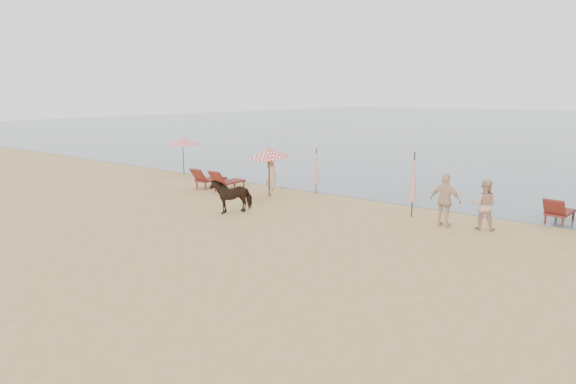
# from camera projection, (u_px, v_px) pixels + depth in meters

# --- Properties ---
(ground) EXTENTS (120.00, 120.00, 0.00)m
(ground) POSITION_uv_depth(u_px,v_px,m) (182.00, 257.00, 13.73)
(ground) COLOR tan
(ground) RESTS_ON ground
(sea) EXTENTS (160.00, 140.00, 0.06)m
(sea) POSITION_uv_depth(u_px,v_px,m) (575.00, 124.00, 76.10)
(sea) COLOR #51606B
(sea) RESTS_ON ground
(lounger_cluster_left) EXTENTS (2.02, 1.94, 0.71)m
(lounger_cluster_left) POSITION_uv_depth(u_px,v_px,m) (216.00, 179.00, 23.47)
(lounger_cluster_left) COLOR maroon
(lounger_cluster_left) RESTS_ON ground
(umbrella_open_left_a) EXTENTS (1.90, 1.90, 2.16)m
(umbrella_open_left_a) POSITION_uv_depth(u_px,v_px,m) (183.00, 141.00, 27.44)
(umbrella_open_left_a) COLOR black
(umbrella_open_left_a) RESTS_ON ground
(umbrella_open_left_b) EXTENTS (1.82, 1.86, 2.32)m
(umbrella_open_left_b) POSITION_uv_depth(u_px,v_px,m) (269.00, 153.00, 21.54)
(umbrella_open_left_b) COLOR black
(umbrella_open_left_b) RESTS_ON ground
(umbrella_closed_left) EXTENTS (0.26, 0.26, 2.15)m
(umbrella_closed_left) POSITION_uv_depth(u_px,v_px,m) (316.00, 166.00, 22.23)
(umbrella_closed_left) COLOR black
(umbrella_closed_left) RESTS_ON ground
(umbrella_closed_right) EXTENTS (0.30, 0.30, 2.49)m
(umbrella_closed_right) POSITION_uv_depth(u_px,v_px,m) (414.00, 177.00, 17.99)
(umbrella_closed_right) COLOR black
(umbrella_closed_right) RESTS_ON ground
(cow) EXTENTS (1.32, 1.74, 1.34)m
(cow) POSITION_uv_depth(u_px,v_px,m) (232.00, 195.00, 18.94)
(cow) COLOR black
(cow) RESTS_ON ground
(beachgoer_left) EXTENTS (0.83, 0.68, 1.96)m
(beachgoer_left) POSITION_uv_depth(u_px,v_px,m) (271.00, 174.00, 21.97)
(beachgoer_left) COLOR tan
(beachgoer_left) RESTS_ON ground
(beachgoer_right_a) EXTENTS (0.95, 0.80, 1.73)m
(beachgoer_right_a) POSITION_uv_depth(u_px,v_px,m) (484.00, 205.00, 16.42)
(beachgoer_right_a) COLOR tan
(beachgoer_right_a) RESTS_ON ground
(beachgoer_right_b) EXTENTS (1.12, 0.50, 1.87)m
(beachgoer_right_b) POSITION_uv_depth(u_px,v_px,m) (445.00, 201.00, 16.75)
(beachgoer_right_b) COLOR tan
(beachgoer_right_b) RESTS_ON ground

